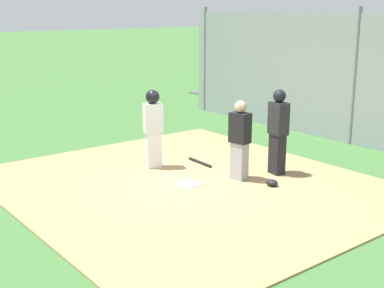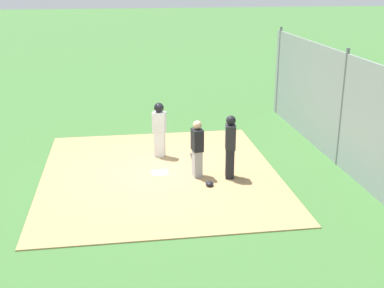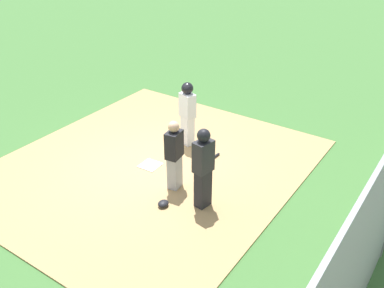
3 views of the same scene
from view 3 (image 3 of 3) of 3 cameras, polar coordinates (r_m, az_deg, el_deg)
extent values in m
plane|color=#3D6B33|center=(10.15, -5.52, -2.99)|extent=(140.00, 140.00, 0.00)
cube|color=#A88456|center=(10.15, -5.53, -2.92)|extent=(7.20, 6.40, 0.03)
cube|color=white|center=(10.13, -5.53, -2.80)|extent=(0.46, 0.46, 0.02)
cube|color=#9E9EA3|center=(9.18, -2.30, -3.71)|extent=(0.33, 0.26, 0.74)
cube|color=black|center=(8.84, -2.38, -0.08)|extent=(0.41, 0.31, 0.59)
sphere|color=tan|center=(8.64, -2.44, 2.30)|extent=(0.23, 0.23, 0.23)
cube|color=black|center=(8.61, 1.45, -5.86)|extent=(0.33, 0.27, 0.82)
cube|color=#232328|center=(8.21, 1.51, -1.66)|extent=(0.42, 0.32, 0.65)
sphere|color=black|center=(7.99, 1.55, 1.14)|extent=(0.26, 0.26, 0.26)
cube|color=silver|center=(10.81, -0.59, 1.81)|extent=(0.31, 0.36, 0.76)
cube|color=silver|center=(10.52, -0.60, 5.12)|extent=(0.37, 0.45, 0.60)
sphere|color=tan|center=(10.35, -0.62, 7.26)|extent=(0.24, 0.24, 0.24)
sphere|color=black|center=(10.34, -0.62, 7.36)|extent=(0.29, 0.29, 0.29)
cylinder|color=black|center=(10.24, 2.35, -2.18)|extent=(0.78, 0.10, 0.06)
ellipsoid|color=black|center=(8.81, -3.82, -7.85)|extent=(0.24, 0.20, 0.12)
camera|label=1|loc=(11.73, -59.37, 4.59)|focal=49.09mm
camera|label=2|loc=(9.06, -96.97, -5.00)|focal=46.50mm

